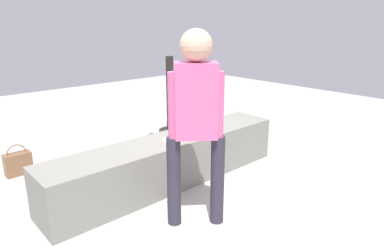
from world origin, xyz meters
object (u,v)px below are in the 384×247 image
(cake_plate, at_px, (173,138))
(handbag_black_leather, at_px, (151,151))
(party_cup_red, at_px, (123,146))
(child_seated, at_px, (190,115))
(handbag_brown_canvas, at_px, (18,163))
(gift_bag, at_px, (115,165))
(adult_standing, at_px, (196,113))
(water_bottle_near_gift, at_px, (207,137))

(cake_plate, bearing_deg, handbag_black_leather, 74.27)
(party_cup_red, height_order, handbag_black_leather, handbag_black_leather)
(child_seated, relative_size, handbag_brown_canvas, 1.38)
(gift_bag, bearing_deg, party_cup_red, 53.85)
(party_cup_red, bearing_deg, handbag_brown_canvas, 175.19)
(adult_standing, bearing_deg, handbag_black_leather, 69.58)
(adult_standing, xyz_separation_m, handbag_brown_canvas, (-0.83, 2.02, -0.83))
(party_cup_red, xyz_separation_m, handbag_black_leather, (0.06, -0.56, 0.08))
(gift_bag, height_order, handbag_black_leather, gift_bag)
(cake_plate, bearing_deg, child_seated, 7.92)
(child_seated, xyz_separation_m, handbag_black_leather, (-0.07, 0.63, -0.58))
(party_cup_red, bearing_deg, child_seated, -83.72)
(cake_plate, relative_size, gift_bag, 0.61)
(adult_standing, xyz_separation_m, handbag_black_leather, (0.50, 1.34, -0.84))
(adult_standing, relative_size, cake_plate, 7.09)
(party_cup_red, relative_size, handbag_brown_canvas, 0.28)
(child_seated, xyz_separation_m, water_bottle_near_gift, (0.85, 0.60, -0.59))
(adult_standing, xyz_separation_m, cake_plate, (0.31, 0.68, -0.45))
(water_bottle_near_gift, bearing_deg, adult_standing, -137.22)
(handbag_brown_canvas, bearing_deg, adult_standing, -67.72)
(water_bottle_near_gift, bearing_deg, gift_bag, -175.17)
(handbag_brown_canvas, bearing_deg, party_cup_red, -4.81)
(cake_plate, distance_m, water_bottle_near_gift, 1.34)
(handbag_brown_canvas, bearing_deg, handbag_black_leather, -26.81)
(child_seated, relative_size, adult_standing, 0.30)
(water_bottle_near_gift, bearing_deg, handbag_black_leather, 178.06)
(child_seated, bearing_deg, party_cup_red, 96.28)
(water_bottle_near_gift, height_order, party_cup_red, water_bottle_near_gift)
(child_seated, distance_m, water_bottle_near_gift, 1.19)
(cake_plate, xyz_separation_m, handbag_brown_canvas, (-1.14, 1.34, -0.38))
(child_seated, distance_m, gift_bag, 0.97)
(child_seated, distance_m, adult_standing, 0.95)
(water_bottle_near_gift, height_order, handbag_black_leather, handbag_black_leather)
(adult_standing, relative_size, handbag_black_leather, 4.52)
(child_seated, bearing_deg, handbag_brown_canvas, 137.08)
(adult_standing, xyz_separation_m, gift_bag, (-0.08, 1.19, -0.79))
(cake_plate, bearing_deg, handbag_brown_canvas, 130.38)
(party_cup_red, height_order, handbag_brown_canvas, handbag_brown_canvas)
(water_bottle_near_gift, distance_m, party_cup_red, 1.14)
(adult_standing, relative_size, handbag_brown_canvas, 4.53)
(child_seated, bearing_deg, water_bottle_near_gift, 35.39)
(adult_standing, relative_size, gift_bag, 4.35)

